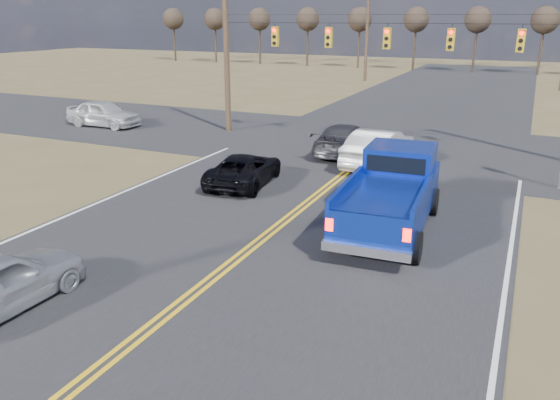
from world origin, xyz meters
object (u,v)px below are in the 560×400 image
at_px(black_suv, 244,169).
at_px(cross_car_west, 103,114).
at_px(dgrey_car_queue, 345,139).
at_px(pickup_truck, 391,194).
at_px(white_car_queue, 379,148).

bearing_deg(black_suv, cross_car_west, -35.41).
bearing_deg(dgrey_car_queue, pickup_truck, 115.72).
relative_size(pickup_truck, black_suv, 1.45).
relative_size(pickup_truck, dgrey_car_queue, 1.29).
xyz_separation_m(black_suv, cross_car_west, (-13.29, 6.95, 0.17)).
bearing_deg(black_suv, pickup_truck, 151.96).
bearing_deg(pickup_truck, white_car_queue, 104.25).
bearing_deg(dgrey_car_queue, black_suv, 72.12).
distance_m(black_suv, cross_car_west, 15.00).
distance_m(pickup_truck, white_car_queue, 7.64).
bearing_deg(pickup_truck, cross_car_west, 151.45).
height_order(pickup_truck, dgrey_car_queue, pickup_truck).
distance_m(pickup_truck, dgrey_car_queue, 9.86).
xyz_separation_m(pickup_truck, black_suv, (-6.38, 2.35, -0.53)).
relative_size(white_car_queue, cross_car_west, 1.09).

